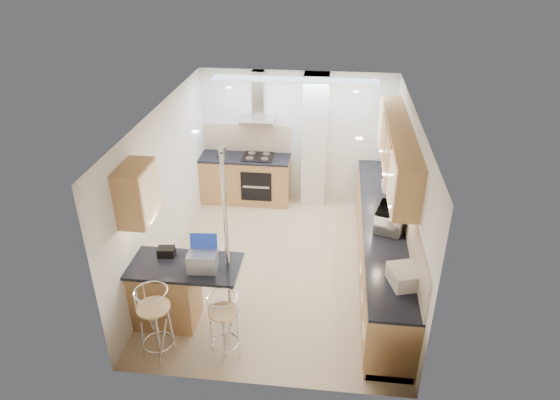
# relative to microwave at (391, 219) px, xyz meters

# --- Properties ---
(ground) EXTENTS (4.80, 4.80, 0.00)m
(ground) POSITION_rel_microwave_xyz_m (-1.57, 0.21, -1.08)
(ground) COLOR tan
(ground) RESTS_ON ground
(room_shell) EXTENTS (3.64, 4.84, 2.51)m
(room_shell) POSITION_rel_microwave_xyz_m (-1.24, 0.59, 0.46)
(room_shell) COLOR white
(room_shell) RESTS_ON ground
(right_counter) EXTENTS (0.63, 4.40, 0.92)m
(right_counter) POSITION_rel_microwave_xyz_m (-0.07, 0.21, -0.62)
(right_counter) COLOR #A98443
(right_counter) RESTS_ON ground
(back_counter) EXTENTS (1.70, 0.63, 0.92)m
(back_counter) POSITION_rel_microwave_xyz_m (-2.52, 2.31, -0.62)
(back_counter) COLOR #A98443
(back_counter) RESTS_ON ground
(peninsula) EXTENTS (1.47, 0.72, 0.94)m
(peninsula) POSITION_rel_microwave_xyz_m (-2.69, -1.24, -0.60)
(peninsula) COLOR #A98443
(peninsula) RESTS_ON ground
(microwave) EXTENTS (0.52, 0.65, 0.31)m
(microwave) POSITION_rel_microwave_xyz_m (0.00, 0.00, 0.00)
(microwave) COLOR white
(microwave) RESTS_ON right_counter
(laptop) EXTENTS (0.38, 0.30, 0.25)m
(laptop) POSITION_rel_microwave_xyz_m (-2.40, -1.31, -0.01)
(laptop) COLOR #ABACB3
(laptop) RESTS_ON peninsula
(bag) EXTENTS (0.23, 0.18, 0.12)m
(bag) POSITION_rel_microwave_xyz_m (-2.95, -1.06, -0.08)
(bag) COLOR black
(bag) RESTS_ON peninsula
(bar_stool_near) EXTENTS (0.47, 0.47, 1.03)m
(bar_stool_near) POSITION_rel_microwave_xyz_m (-2.87, -1.89, -0.56)
(bar_stool_near) COLOR #DDAC77
(bar_stool_near) RESTS_ON ground
(bar_stool_end) EXTENTS (0.51, 0.51, 0.93)m
(bar_stool_end) POSITION_rel_microwave_xyz_m (-2.06, -1.78, -0.61)
(bar_stool_end) COLOR #DDAC77
(bar_stool_end) RESTS_ON ground
(jar_a) EXTENTS (0.12, 0.12, 0.20)m
(jar_a) POSITION_rel_microwave_xyz_m (0.03, 1.12, -0.06)
(jar_a) COLOR beige
(jar_a) RESTS_ON right_counter
(jar_b) EXTENTS (0.14, 0.14, 0.14)m
(jar_b) POSITION_rel_microwave_xyz_m (0.01, 1.29, -0.09)
(jar_b) COLOR beige
(jar_b) RESTS_ON right_counter
(jar_c) EXTENTS (0.18, 0.18, 0.19)m
(jar_c) POSITION_rel_microwave_xyz_m (-0.07, 0.12, -0.06)
(jar_c) COLOR #BFB899
(jar_c) RESTS_ON right_counter
(jar_d) EXTENTS (0.12, 0.12, 0.13)m
(jar_d) POSITION_rel_microwave_xyz_m (-0.07, -1.09, -0.09)
(jar_d) COLOR white
(jar_d) RESTS_ON right_counter
(bread_bin) EXTENTS (0.42, 0.47, 0.21)m
(bread_bin) POSITION_rel_microwave_xyz_m (0.05, -1.28, -0.05)
(bread_bin) COLOR beige
(bread_bin) RESTS_ON right_counter
(kettle) EXTENTS (0.16, 0.16, 0.23)m
(kettle) POSITION_rel_microwave_xyz_m (-2.94, 2.22, -0.04)
(kettle) COLOR #BCBEC1
(kettle) RESTS_ON back_counter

